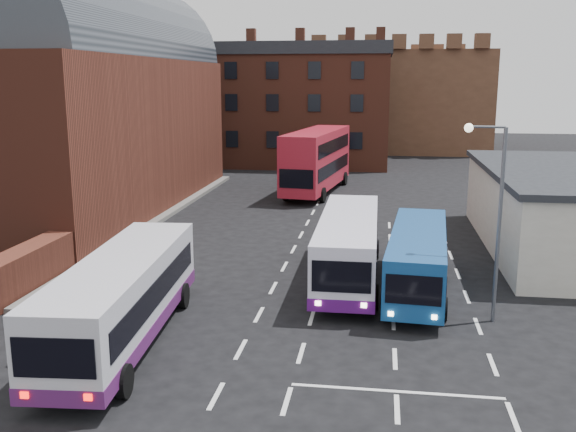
# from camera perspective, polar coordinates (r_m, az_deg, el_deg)

# --- Properties ---
(ground) EXTENTS (180.00, 180.00, 0.00)m
(ground) POSITION_cam_1_polar(r_m,az_deg,el_deg) (22.25, -3.78, -10.93)
(ground) COLOR black
(railway_station) EXTENTS (12.00, 28.00, 16.00)m
(railway_station) POSITION_cam_1_polar(r_m,az_deg,el_deg) (45.58, -17.85, 10.18)
(railway_station) COLOR #602B1E
(railway_station) RESTS_ON ground
(forecourt_wall) EXTENTS (1.20, 10.00, 1.80)m
(forecourt_wall) POSITION_cam_1_polar(r_m,az_deg,el_deg) (27.52, -24.24, -5.46)
(forecourt_wall) COLOR #602B1E
(forecourt_wall) RESTS_ON ground
(brick_terrace) EXTENTS (22.00, 10.00, 11.00)m
(brick_terrace) POSITION_cam_1_polar(r_m,az_deg,el_deg) (66.90, -0.66, 9.33)
(brick_terrace) COLOR brown
(brick_terrace) RESTS_ON ground
(castle_keep) EXTENTS (22.00, 22.00, 12.00)m
(castle_keep) POSITION_cam_1_polar(r_m,az_deg,el_deg) (86.07, 9.51, 10.11)
(castle_keep) COLOR brown
(castle_keep) RESTS_ON ground
(bus_white_outbound) EXTENTS (3.31, 10.87, 2.92)m
(bus_white_outbound) POSITION_cam_1_polar(r_m,az_deg,el_deg) (22.13, -14.49, -6.65)
(bus_white_outbound) COLOR silver
(bus_white_outbound) RESTS_ON ground
(bus_white_inbound) EXTENTS (2.71, 10.59, 2.88)m
(bus_white_inbound) POSITION_cam_1_polar(r_m,az_deg,el_deg) (28.00, 5.39, -2.42)
(bus_white_inbound) COLOR silver
(bus_white_inbound) RESTS_ON ground
(bus_blue) EXTENTS (3.00, 9.67, 2.60)m
(bus_blue) POSITION_cam_1_polar(r_m,az_deg,el_deg) (27.00, 11.47, -3.54)
(bus_blue) COLOR navy
(bus_blue) RESTS_ON ground
(bus_red_double) EXTENTS (4.36, 12.36, 4.84)m
(bus_red_double) POSITION_cam_1_polar(r_m,az_deg,el_deg) (49.81, 2.58, 5.00)
(bus_red_double) COLOR #A71B2C
(bus_red_double) RESTS_ON ground
(street_lamp) EXTENTS (1.46, 0.36, 7.18)m
(street_lamp) POSITION_cam_1_polar(r_m,az_deg,el_deg) (23.78, 17.78, 0.95)
(street_lamp) COLOR #595D65
(street_lamp) RESTS_ON ground
(pedestrian_red) EXTENTS (0.60, 0.41, 1.58)m
(pedestrian_red) POSITION_cam_1_polar(r_m,az_deg,el_deg) (21.70, -21.86, -10.18)
(pedestrian_red) COLOR maroon
(pedestrian_red) RESTS_ON ground
(pedestrian_beige) EXTENTS (1.08, 0.98, 1.80)m
(pedestrian_beige) POSITION_cam_1_polar(r_m,az_deg,el_deg) (22.01, -18.41, -9.30)
(pedestrian_beige) COLOR #BCA890
(pedestrian_beige) RESTS_ON ground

